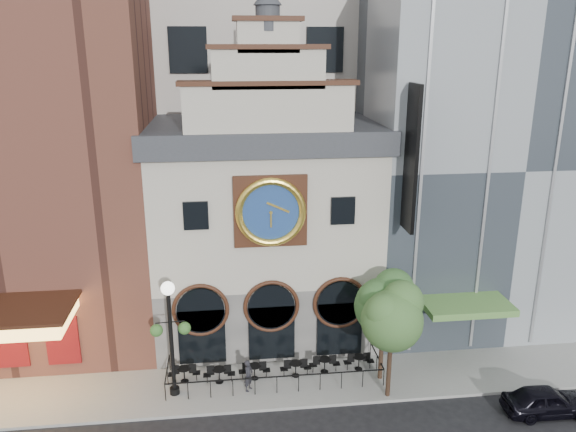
% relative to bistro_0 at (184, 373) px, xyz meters
% --- Properties ---
extents(ground, '(120.00, 120.00, 0.00)m').
position_rel_bistro_0_xyz_m(ground, '(4.50, -2.70, -0.61)').
color(ground, black).
rests_on(ground, ground).
extents(sidewalk, '(44.00, 5.00, 0.15)m').
position_rel_bistro_0_xyz_m(sidewalk, '(4.50, -0.20, -0.54)').
color(sidewalk, gray).
rests_on(sidewalk, ground).
extents(clock_building, '(12.60, 8.78, 18.65)m').
position_rel_bistro_0_xyz_m(clock_building, '(4.50, 5.13, 6.07)').
color(clock_building, '#605E5B').
rests_on(clock_building, ground).
extents(theater_building, '(14.00, 15.60, 25.00)m').
position_rel_bistro_0_xyz_m(theater_building, '(-8.50, 7.26, 11.99)').
color(theater_building, brown).
rests_on(theater_building, ground).
extents(retail_building, '(14.00, 14.40, 20.00)m').
position_rel_bistro_0_xyz_m(retail_building, '(17.50, 7.29, 9.53)').
color(retail_building, gray).
rests_on(retail_building, ground).
extents(cafe_railing, '(10.60, 2.60, 0.90)m').
position_rel_bistro_0_xyz_m(cafe_railing, '(4.50, -0.20, -0.01)').
color(cafe_railing, black).
rests_on(cafe_railing, sidewalk).
extents(bistro_0, '(1.58, 0.68, 0.90)m').
position_rel_bistro_0_xyz_m(bistro_0, '(0.00, 0.00, 0.00)').
color(bistro_0, black).
rests_on(bistro_0, sidewalk).
extents(bistro_1, '(1.58, 0.68, 0.90)m').
position_rel_bistro_0_xyz_m(bistro_1, '(1.74, -0.27, 0.00)').
color(bistro_1, black).
rests_on(bistro_1, sidewalk).
extents(bistro_2, '(1.58, 0.68, 0.90)m').
position_rel_bistro_0_xyz_m(bistro_2, '(3.50, -0.17, 0.00)').
color(bistro_2, black).
rests_on(bistro_2, sidewalk).
extents(bistro_3, '(1.58, 0.68, 0.90)m').
position_rel_bistro_0_xyz_m(bistro_3, '(5.60, -0.16, 0.00)').
color(bistro_3, black).
rests_on(bistro_3, sidewalk).
extents(bistro_4, '(1.58, 0.68, 0.90)m').
position_rel_bistro_0_xyz_m(bistro_4, '(7.12, 0.02, 0.00)').
color(bistro_4, black).
rests_on(bistro_4, sidewalk).
extents(bistro_5, '(1.58, 0.68, 0.90)m').
position_rel_bistro_0_xyz_m(bistro_5, '(8.93, 0.06, 0.00)').
color(bistro_5, black).
rests_on(bistro_5, sidewalk).
extents(car_right, '(4.00, 1.68, 1.35)m').
position_rel_bistro_0_xyz_m(car_right, '(16.67, -4.32, 0.06)').
color(car_right, black).
rests_on(car_right, ground).
extents(pedestrian, '(0.63, 0.70, 1.62)m').
position_rel_bistro_0_xyz_m(pedestrian, '(3.16, -1.09, 0.34)').
color(pedestrian, black).
rests_on(pedestrian, sidewalk).
extents(lamppost, '(1.88, 0.67, 5.87)m').
position_rel_bistro_0_xyz_m(lamppost, '(-0.41, -0.96, 3.17)').
color(lamppost, black).
rests_on(lamppost, sidewalk).
extents(tree_left, '(2.99, 2.88, 5.76)m').
position_rel_bistro_0_xyz_m(tree_left, '(9.83, -2.26, 3.76)').
color(tree_left, '#382619').
rests_on(tree_left, sidewalk).
extents(tree_right, '(2.99, 2.88, 5.76)m').
position_rel_bistro_0_xyz_m(tree_right, '(9.87, -0.79, 3.76)').
color(tree_right, '#382619').
rests_on(tree_right, sidewalk).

